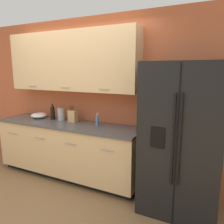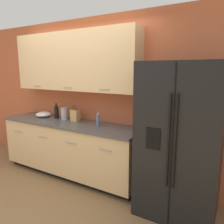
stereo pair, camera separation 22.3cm
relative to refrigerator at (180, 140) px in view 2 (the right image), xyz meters
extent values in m
plane|color=olive|center=(-1.69, -0.94, -0.93)|extent=(14.00, 14.00, 0.00)
cube|color=#BC5B38|center=(-1.69, 0.42, 0.37)|extent=(10.00, 0.05, 2.60)
cube|color=#E0B77F|center=(-1.82, 0.24, 0.97)|extent=(2.33, 0.32, 0.93)
cylinder|color=#99999E|center=(-2.52, 0.06, 0.56)|extent=(0.16, 0.01, 0.01)
cylinder|color=#99999E|center=(-1.82, 0.06, 0.56)|extent=(0.16, 0.01, 0.01)
cylinder|color=#99999E|center=(-1.13, 0.06, 0.56)|extent=(0.16, 0.01, 0.01)
cube|color=black|center=(-1.82, 0.12, -0.89)|extent=(2.46, 0.54, 0.09)
cube|color=#E0B77F|center=(-1.82, 0.08, -0.44)|extent=(2.50, 0.62, 0.79)
cube|color=#4C4C4C|center=(-1.82, 0.06, -0.03)|extent=(2.53, 0.64, 0.03)
cylinder|color=#99999E|center=(-2.72, -0.25, -0.23)|extent=(0.20, 0.01, 0.01)
cylinder|color=#99999E|center=(-2.12, -0.25, -0.23)|extent=(0.20, 0.01, 0.01)
cylinder|color=#99999E|center=(-1.52, -0.25, -0.23)|extent=(0.20, 0.01, 0.01)
cylinder|color=#99999E|center=(-0.92, -0.25, -0.23)|extent=(0.20, 0.01, 0.01)
cube|color=black|center=(0.00, 0.00, 0.00)|extent=(0.92, 0.77, 1.86)
cube|color=black|center=(0.00, -0.39, 0.00)|extent=(0.01, 0.01, 1.83)
cylinder|color=black|center=(-0.03, -0.40, 0.09)|extent=(0.02, 0.02, 1.02)
cylinder|color=black|center=(0.04, -0.40, 0.09)|extent=(0.02, 0.02, 1.02)
cube|color=black|center=(-0.21, -0.39, 0.09)|extent=(0.16, 0.01, 0.24)
cube|color=tan|center=(-1.78, 0.18, 0.08)|extent=(0.14, 0.10, 0.19)
cylinder|color=brown|center=(-1.82, 0.19, 0.22)|extent=(0.02, 0.04, 0.08)
cylinder|color=brown|center=(-1.82, 0.16, 0.21)|extent=(0.02, 0.03, 0.07)
cylinder|color=brown|center=(-1.78, 0.19, 0.22)|extent=(0.02, 0.03, 0.09)
cylinder|color=brown|center=(-1.78, 0.16, 0.22)|extent=(0.02, 0.03, 0.08)
cylinder|color=black|center=(-2.21, 0.18, 0.08)|extent=(0.08, 0.08, 0.19)
sphere|color=black|center=(-2.21, 0.18, 0.19)|extent=(0.07, 0.07, 0.07)
cylinder|color=black|center=(-2.21, 0.18, 0.21)|extent=(0.02, 0.02, 0.07)
cylinder|color=black|center=(-2.21, 0.18, 0.25)|extent=(0.03, 0.03, 0.02)
cylinder|color=#4C7FB2|center=(-1.28, 0.12, 0.07)|extent=(0.05, 0.05, 0.17)
cylinder|color=#B2B2B5|center=(-1.28, 0.12, 0.17)|extent=(0.02, 0.02, 0.04)
cylinder|color=#B2B2B5|center=(-1.26, 0.12, 0.19)|extent=(0.03, 0.01, 0.01)
cylinder|color=#A3A3A5|center=(-2.02, 0.18, 0.09)|extent=(0.12, 0.12, 0.20)
cylinder|color=#A3A3A5|center=(-2.02, 0.18, 0.19)|extent=(0.12, 0.12, 0.01)
sphere|color=#A3A3A5|center=(-2.02, 0.18, 0.20)|extent=(0.02, 0.02, 0.02)
ellipsoid|color=white|center=(-2.50, 0.15, 0.03)|extent=(0.28, 0.28, 0.09)
camera|label=1|loc=(0.36, -2.71, 0.84)|focal=35.00mm
camera|label=2|loc=(0.56, -2.60, 0.84)|focal=35.00mm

